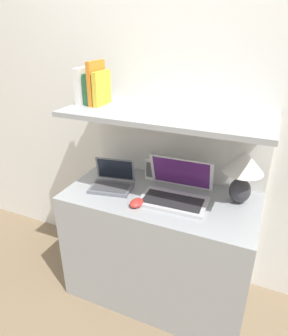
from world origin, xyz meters
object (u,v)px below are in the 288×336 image
(table_lamp, at_px, (243,169))
(laptop_small, at_px, (112,182))
(computer_mouse, at_px, (137,203))
(book_green, at_px, (92,89))
(router_box, at_px, (154,168))
(book_white, at_px, (84,85))
(book_orange, at_px, (97,83))
(book_yellow, at_px, (102,88))
(laptop_large, at_px, (176,191))

(table_lamp, height_order, laptop_small, table_lamp)
(laptop_small, height_order, computer_mouse, laptop_small)
(laptop_small, relative_size, book_green, 1.60)
(router_box, distance_m, book_white, 0.68)
(computer_mouse, relative_size, book_orange, 0.42)
(book_orange, bearing_deg, table_lamp, 3.50)
(book_orange, bearing_deg, computer_mouse, -32.33)
(book_white, height_order, book_orange, book_orange)
(laptop_small, xyz_separation_m, computer_mouse, (0.23, -0.14, -0.02))
(book_white, relative_size, book_yellow, 1.07)
(book_orange, bearing_deg, book_white, 180.00)
(table_lamp, height_order, router_box, table_lamp)
(laptop_small, distance_m, computer_mouse, 0.27)
(computer_mouse, height_order, book_white, book_white)
(router_box, relative_size, book_orange, 0.60)
(laptop_large, relative_size, book_yellow, 2.02)
(laptop_small, height_order, router_box, laptop_small)
(book_green, xyz_separation_m, book_yellow, (0.07, 0.00, 0.01))
(computer_mouse, xyz_separation_m, book_green, (-0.40, 0.23, 0.57))
(book_white, xyz_separation_m, book_yellow, (0.12, 0.00, -0.01))
(laptop_large, xyz_separation_m, computer_mouse, (-0.18, -0.16, -0.03))
(laptop_small, xyz_separation_m, book_yellow, (-0.09, 0.09, 0.56))
(router_box, relative_size, book_white, 0.71)
(book_green, bearing_deg, book_yellow, 0.00)
(table_lamp, xyz_separation_m, router_box, (-0.56, 0.07, -0.13))
(laptop_small, xyz_separation_m, book_green, (-0.16, 0.09, 0.55))
(router_box, xyz_separation_m, book_white, (-0.41, -0.13, 0.53))
(book_green, bearing_deg, book_orange, 0.00)
(book_orange, bearing_deg, book_yellow, 0.00)
(table_lamp, height_order, laptop_large, table_lamp)
(table_lamp, bearing_deg, laptop_small, -169.30)
(table_lamp, distance_m, book_orange, 0.98)
(laptop_large, height_order, laptop_small, laptop_large)
(table_lamp, xyz_separation_m, book_white, (-0.97, -0.05, 0.40))
(laptop_large, distance_m, book_green, 0.79)
(table_lamp, bearing_deg, computer_mouse, -151.75)
(table_lamp, xyz_separation_m, computer_mouse, (-0.52, -0.28, -0.19))
(router_box, height_order, book_green, book_green)
(laptop_large, distance_m, computer_mouse, 0.24)
(laptop_large, height_order, computer_mouse, laptop_large)
(computer_mouse, height_order, book_green, book_green)
(laptop_small, height_order, book_white, book_white)
(book_yellow, bearing_deg, laptop_small, -44.39)
(book_white, bearing_deg, table_lamp, 3.19)
(book_green, bearing_deg, table_lamp, 3.36)
(book_white, xyz_separation_m, book_green, (0.05, -0.00, -0.01))
(computer_mouse, distance_m, book_yellow, 0.70)
(table_lamp, distance_m, computer_mouse, 0.62)
(book_yellow, bearing_deg, book_white, 180.00)
(table_lamp, relative_size, book_orange, 1.27)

